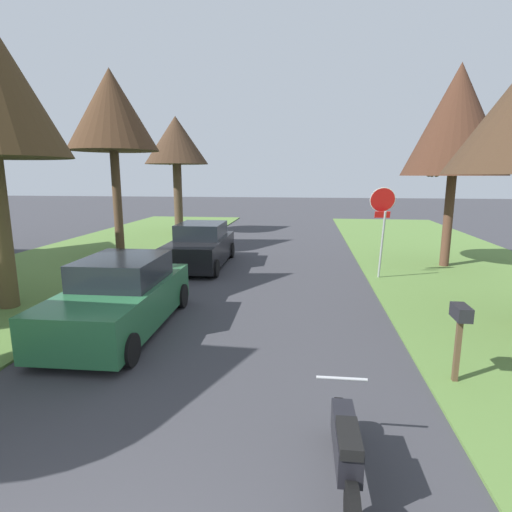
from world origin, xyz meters
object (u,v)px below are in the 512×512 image
(stop_sign_far, at_px, (382,213))
(parked_sedan_green, at_px, (121,297))
(street_tree_left_far, at_px, (176,142))
(parked_sedan_black, at_px, (201,246))
(street_tree_right_mid_b, at_px, (457,121))
(curbside_mailbox, at_px, (460,322))
(street_tree_left_mid_b, at_px, (111,111))
(parked_motorcycle, at_px, (345,449))

(stop_sign_far, distance_m, parked_sedan_green, 8.33)
(street_tree_left_far, bearing_deg, parked_sedan_black, -67.28)
(street_tree_right_mid_b, relative_size, street_tree_left_far, 1.09)
(street_tree_right_mid_b, relative_size, curbside_mailbox, 5.51)
(parked_sedan_green, bearing_deg, parked_sedan_black, 89.21)
(stop_sign_far, bearing_deg, street_tree_left_mid_b, 163.35)
(parked_motorcycle, relative_size, curbside_mailbox, 1.61)
(stop_sign_far, bearing_deg, curbside_mailbox, -89.40)
(street_tree_left_mid_b, relative_size, parked_motorcycle, 3.63)
(street_tree_left_far, bearing_deg, curbside_mailbox, -59.04)
(parked_motorcycle, bearing_deg, street_tree_left_mid_b, 123.87)
(stop_sign_far, bearing_deg, street_tree_left_far, 135.87)
(parked_sedan_black, relative_size, parked_motorcycle, 2.16)
(street_tree_left_mid_b, xyz_separation_m, curbside_mailbox, (10.34, -9.91, -4.78))
(street_tree_left_mid_b, bearing_deg, parked_sedan_black, -24.60)
(stop_sign_far, height_order, parked_sedan_green, stop_sign_far)
(street_tree_left_far, distance_m, parked_sedan_green, 15.59)
(curbside_mailbox, bearing_deg, street_tree_left_far, 120.96)
(street_tree_right_mid_b, distance_m, curbside_mailbox, 10.17)
(curbside_mailbox, bearing_deg, parked_sedan_green, 165.79)
(parked_motorcycle, distance_m, curbside_mailbox, 3.27)
(parked_motorcycle, bearing_deg, parked_sedan_black, 112.23)
(street_tree_left_mid_b, relative_size, parked_sedan_black, 1.68)
(street_tree_left_far, relative_size, parked_motorcycle, 3.14)
(stop_sign_far, xyz_separation_m, parked_motorcycle, (-1.91, -9.38, -1.66))
(street_tree_left_far, xyz_separation_m, parked_sedan_black, (3.41, -8.13, -4.39))
(parked_sedan_black, bearing_deg, parked_sedan_green, -90.79)
(street_tree_right_mid_b, xyz_separation_m, street_tree_left_mid_b, (-12.94, 0.97, 0.70))
(street_tree_right_mid_b, height_order, parked_sedan_green, street_tree_right_mid_b)
(parked_sedan_black, bearing_deg, stop_sign_far, -11.14)
(stop_sign_far, xyz_separation_m, street_tree_left_mid_b, (-10.26, 3.07, 3.70))
(street_tree_left_far, xyz_separation_m, parked_sedan_green, (3.32, -14.58, -4.39))
(street_tree_left_mid_b, xyz_separation_m, parked_sedan_black, (4.02, -1.84, -5.12))
(parked_sedan_green, xyz_separation_m, parked_motorcycle, (4.42, -4.16, -0.24))
(curbside_mailbox, bearing_deg, stop_sign_far, 90.60)
(parked_motorcycle, bearing_deg, curbside_mailbox, 51.99)
(stop_sign_far, distance_m, parked_motorcycle, 9.71)
(street_tree_left_mid_b, xyz_separation_m, street_tree_left_far, (0.61, 6.29, -0.73))
(street_tree_right_mid_b, relative_size, parked_sedan_green, 1.58)
(street_tree_left_mid_b, bearing_deg, curbside_mailbox, -43.81)
(curbside_mailbox, bearing_deg, street_tree_left_mid_b, 136.19)
(street_tree_left_mid_b, distance_m, street_tree_left_far, 6.36)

